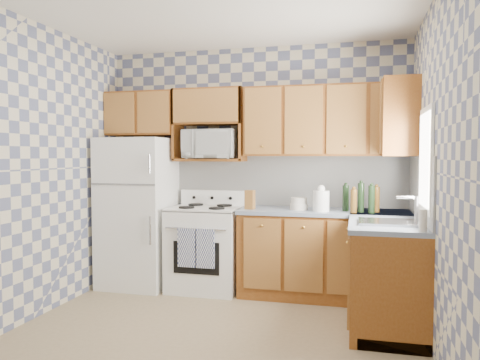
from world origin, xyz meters
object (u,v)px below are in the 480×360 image
Objects in this scene: microwave at (211,144)px; electric_kettle at (321,201)px; refrigerator at (138,212)px; stove_body at (206,249)px.

electric_kettle is (1.24, -0.24, -0.59)m from microwave.
microwave is (0.83, 0.16, 0.77)m from refrigerator.
electric_kettle is at bearing -2.28° from refrigerator.
electric_kettle is at bearing -4.86° from stove_body.
electric_kettle reaches higher than stove_body.
refrigerator is 1.87× the size of stove_body.
microwave is at bearing 80.76° from stove_body.
refrigerator is 8.01× the size of electric_kettle.
stove_body is 1.17m from microwave.
microwave is at bearing 10.70° from refrigerator.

